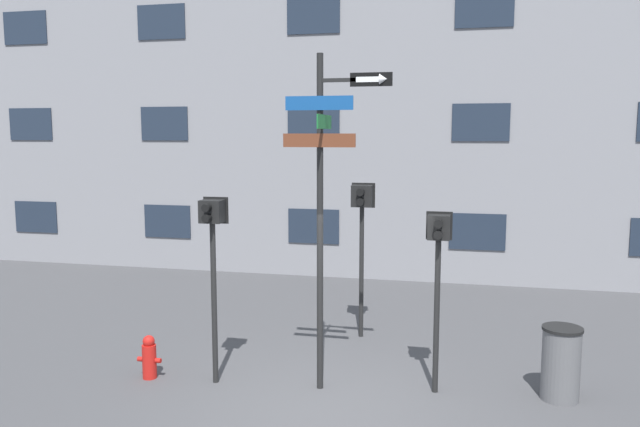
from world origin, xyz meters
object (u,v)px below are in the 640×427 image
Objects in this scene: pedestrian_signal_left at (213,241)px; pedestrian_signal_right at (438,255)px; pedestrian_signal_across at (362,216)px; trash_bin at (561,363)px; street_sign_pole at (325,191)px; fire_hydrant at (149,357)px.

pedestrian_signal_right is at bearing 6.57° from pedestrian_signal_left.
pedestrian_signal_across is 4.03m from trash_bin.
pedestrian_signal_right is at bearing 8.57° from street_sign_pole.
trash_bin is at bearing 6.55° from street_sign_pole.
pedestrian_signal_right reaches higher than trash_bin.
street_sign_pole is at bearing -171.43° from pedestrian_signal_right.
fire_hydrant is at bearing -174.43° from trash_bin.
pedestrian_signal_left is at bearing -124.51° from pedestrian_signal_across.
pedestrian_signal_left reaches higher than trash_bin.
pedestrian_signal_across reaches higher than trash_bin.
street_sign_pole is 4.61× the size of trash_bin.
pedestrian_signal_across is at bearing 122.91° from pedestrian_signal_right.
street_sign_pole reaches higher than pedestrian_signal_across.
street_sign_pole is 2.48m from pedestrian_signal_across.
pedestrian_signal_left is at bearing -174.08° from trash_bin.
pedestrian_signal_left is 0.99× the size of pedestrian_signal_across.
street_sign_pole is at bearing 4.65° from pedestrian_signal_left.
pedestrian_signal_across is (1.73, 2.52, 0.09)m from pedestrian_signal_left.
pedestrian_signal_across is (0.13, 2.39, -0.65)m from street_sign_pole.
pedestrian_signal_left is at bearing -175.35° from street_sign_pole.
street_sign_pole reaches higher than trash_bin.
pedestrian_signal_right is at bearing 5.93° from fire_hydrant.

